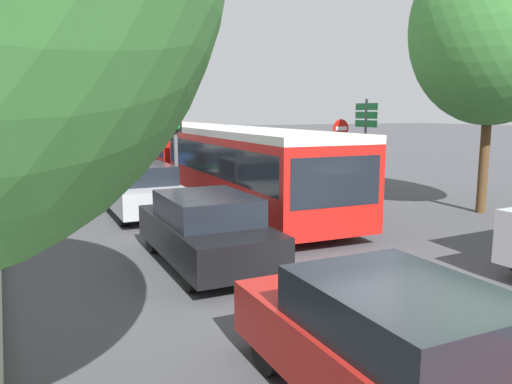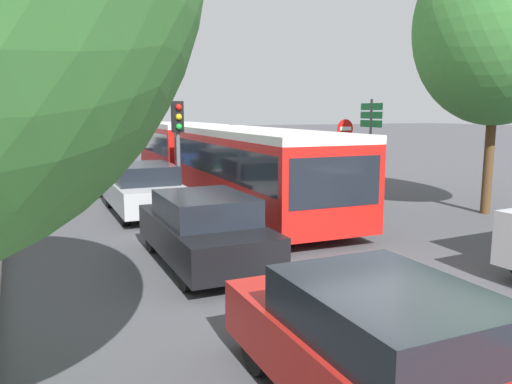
# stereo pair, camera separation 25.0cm
# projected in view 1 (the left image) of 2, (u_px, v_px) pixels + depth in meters

# --- Properties ---
(ground_plane) EXTENTS (200.00, 200.00, 0.00)m
(ground_plane) POSITION_uv_depth(u_px,v_px,m) (417.00, 329.00, 7.18)
(ground_plane) COLOR #47474C
(articulated_bus) EXTENTS (3.62, 17.44, 2.57)m
(articulated_bus) POSITION_uv_depth(u_px,v_px,m) (211.00, 155.00, 18.70)
(articulated_bus) COLOR red
(articulated_bus) RESTS_ON ground
(city_bus_rear) EXTENTS (3.10, 11.38, 2.42)m
(city_bus_rear) POSITION_uv_depth(u_px,v_px,m) (47.00, 132.00, 41.48)
(city_bus_rear) COLOR silver
(city_bus_rear) RESTS_ON ground
(queued_car_red) EXTENTS (1.88, 4.19, 1.44)m
(queued_car_red) POSITION_uv_depth(u_px,v_px,m) (396.00, 350.00, 5.00)
(queued_car_red) COLOR #B21E19
(queued_car_red) RESTS_ON ground
(queued_car_black) EXTENTS (1.91, 4.26, 1.46)m
(queued_car_black) POSITION_uv_depth(u_px,v_px,m) (206.00, 229.00, 10.11)
(queued_car_black) COLOR black
(queued_car_black) RESTS_ON ground
(queued_car_silver) EXTENTS (2.01, 4.48, 1.54)m
(queued_car_silver) POSITION_uv_depth(u_px,v_px,m) (140.00, 189.00, 15.12)
(queued_car_silver) COLOR #B7BABF
(queued_car_silver) RESTS_ON ground
(queued_car_green) EXTENTS (1.91, 4.25, 1.46)m
(queued_car_green) POSITION_uv_depth(u_px,v_px,m) (100.00, 172.00, 19.67)
(queued_car_green) COLOR #236638
(queued_car_green) RESTS_ON ground
(queued_car_blue) EXTENTS (1.93, 4.31, 1.48)m
(queued_car_blue) POSITION_uv_depth(u_px,v_px,m) (81.00, 159.00, 25.18)
(queued_car_blue) COLOR #284799
(queued_car_blue) RESTS_ON ground
(queued_car_graphite) EXTENTS (1.87, 4.16, 1.43)m
(queued_car_graphite) POSITION_uv_depth(u_px,v_px,m) (70.00, 151.00, 30.18)
(queued_car_graphite) COLOR #47474C
(queued_car_graphite) RESTS_ON ground
(traffic_light) EXTENTS (0.33, 0.36, 3.40)m
(traffic_light) POSITION_uv_depth(u_px,v_px,m) (176.00, 133.00, 14.44)
(traffic_light) COLOR #56595E
(traffic_light) RESTS_ON ground
(no_entry_sign) EXTENTS (0.70, 0.08, 2.82)m
(no_entry_sign) POSITION_uv_depth(u_px,v_px,m) (340.00, 144.00, 19.01)
(no_entry_sign) COLOR #56595E
(no_entry_sign) RESTS_ON ground
(direction_sign_post) EXTENTS (0.14, 1.40, 3.60)m
(direction_sign_post) POSITION_uv_depth(u_px,v_px,m) (366.00, 125.00, 20.26)
(direction_sign_post) COLOR #56595E
(direction_sign_post) RESTS_ON ground
(tree_right_near) EXTENTS (4.85, 4.85, 8.39)m
(tree_right_near) POSITION_uv_depth(u_px,v_px,m) (491.00, 33.00, 14.67)
(tree_right_near) COLOR #51381E
(tree_right_near) RESTS_ON ground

